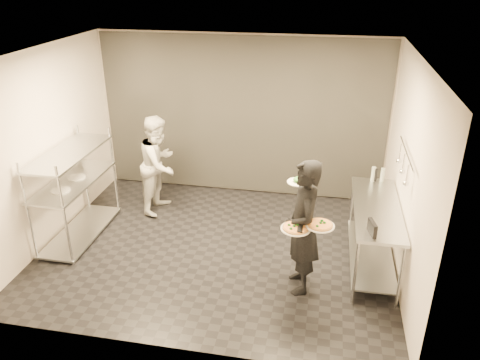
% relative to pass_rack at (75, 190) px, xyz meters
% --- Properties ---
extents(room_shell, '(5.00, 4.00, 2.80)m').
position_rel_pass_rack_xyz_m(room_shell, '(2.15, 1.18, 0.63)').
color(room_shell, black).
rests_on(room_shell, ground).
extents(pass_rack, '(0.60, 1.60, 1.50)m').
position_rel_pass_rack_xyz_m(pass_rack, '(0.00, 0.00, 0.00)').
color(pass_rack, silver).
rests_on(pass_rack, ground).
extents(prep_counter, '(0.60, 1.80, 0.92)m').
position_rel_pass_rack_xyz_m(prep_counter, '(4.33, 0.00, -0.14)').
color(prep_counter, silver).
rests_on(prep_counter, ground).
extents(utensil_rail, '(0.07, 1.20, 0.31)m').
position_rel_pass_rack_xyz_m(utensil_rail, '(4.58, 0.00, 0.78)').
color(utensil_rail, silver).
rests_on(utensil_rail, room_shell).
extents(waiter, '(0.57, 0.73, 1.76)m').
position_rel_pass_rack_xyz_m(waiter, '(3.40, -0.66, 0.11)').
color(waiter, black).
rests_on(waiter, ground).
extents(chef, '(0.72, 0.87, 1.64)m').
position_rel_pass_rack_xyz_m(chef, '(0.95, 1.03, 0.05)').
color(chef, silver).
rests_on(chef, ground).
extents(pizza_plate_near, '(0.35, 0.35, 0.05)m').
position_rel_pass_rack_xyz_m(pizza_plate_near, '(3.33, -0.90, 0.25)').
color(pizza_plate_near, silver).
rests_on(pizza_plate_near, waiter).
extents(pizza_plate_far, '(0.34, 0.34, 0.05)m').
position_rel_pass_rack_xyz_m(pizza_plate_far, '(3.61, -0.87, 0.30)').
color(pizza_plate_far, silver).
rests_on(pizza_plate_far, waiter).
extents(salad_plate, '(0.28, 0.28, 0.07)m').
position_rel_pass_rack_xyz_m(salad_plate, '(3.30, -0.32, 0.58)').
color(salad_plate, silver).
rests_on(salad_plate, waiter).
extents(pos_monitor, '(0.10, 0.23, 0.17)m').
position_rel_pass_rack_xyz_m(pos_monitor, '(4.21, -0.72, 0.23)').
color(pos_monitor, black).
rests_on(pos_monitor, prep_counter).
extents(bottle_green, '(0.06, 0.06, 0.22)m').
position_rel_pass_rack_xyz_m(bottle_green, '(4.32, 0.80, 0.26)').
color(bottle_green, gray).
rests_on(bottle_green, prep_counter).
extents(bottle_clear, '(0.06, 0.06, 0.21)m').
position_rel_pass_rack_xyz_m(bottle_clear, '(4.45, 0.80, 0.26)').
color(bottle_clear, gray).
rests_on(bottle_clear, prep_counter).
extents(bottle_dark, '(0.06, 0.06, 0.19)m').
position_rel_pass_rack_xyz_m(bottle_dark, '(4.35, 0.80, 0.25)').
color(bottle_dark, black).
rests_on(bottle_dark, prep_counter).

